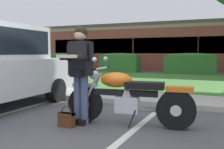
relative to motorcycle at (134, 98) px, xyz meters
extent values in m
plane|color=#4C4C51|center=(-0.63, -0.97, -0.48)|extent=(140.00, 140.00, 0.00)
cube|color=#ADA89E|center=(-0.63, 1.72, -0.42)|extent=(60.00, 0.20, 0.12)
cube|color=#ADA89E|center=(-0.63, 2.57, -0.44)|extent=(60.00, 1.50, 0.08)
cube|color=#3D752D|center=(-0.63, 7.24, -0.45)|extent=(60.00, 7.84, 0.06)
cube|color=silver|center=(0.09, -0.77, -0.48)|extent=(0.17, 4.40, 0.01)
cylinder|color=black|center=(-0.88, -0.11, -0.16)|extent=(0.65, 0.17, 0.64)
cylinder|color=silver|center=(-0.88, -0.11, -0.16)|extent=(0.19, 0.14, 0.18)
cylinder|color=black|center=(0.71, 0.08, -0.16)|extent=(0.66, 0.25, 0.64)
cylinder|color=silver|center=(0.71, 0.08, -0.16)|extent=(0.20, 0.22, 0.18)
cube|color=silver|center=(-0.88, -0.11, 0.19)|extent=(0.45, 0.19, 0.06)
cube|color=orange|center=(0.76, 0.08, 0.18)|extent=(0.46, 0.25, 0.08)
cylinder|color=silver|center=(-0.74, -0.17, 0.12)|extent=(0.31, 0.08, 0.58)
cylinder|color=silver|center=(-0.76, -0.01, 0.12)|extent=(0.31, 0.08, 0.58)
sphere|color=silver|center=(-0.71, -0.09, 0.38)|extent=(0.17, 0.17, 0.17)
cylinder|color=silver|center=(-0.57, -0.07, 0.50)|extent=(0.11, 0.72, 0.03)
cylinder|color=black|center=(-0.53, -0.43, 0.50)|extent=(0.06, 0.10, 0.04)
cylinder|color=black|center=(-0.61, 0.29, 0.50)|extent=(0.06, 0.10, 0.04)
sphere|color=silver|center=(-0.56, -0.37, 0.66)|extent=(0.08, 0.08, 0.08)
sphere|color=silver|center=(-0.63, 0.23, 0.66)|extent=(0.08, 0.08, 0.08)
cube|color=black|center=(-0.14, -0.02, 0.08)|extent=(1.10, 0.23, 0.10)
ellipsoid|color=orange|center=(-0.31, -0.04, 0.30)|extent=(0.59, 0.38, 0.26)
cube|color=black|center=(0.19, 0.02, 0.22)|extent=(0.67, 0.35, 0.12)
cube|color=silver|center=(-0.11, -0.02, -0.12)|extent=(0.42, 0.28, 0.28)
cylinder|color=silver|center=(-0.14, -0.02, 0.04)|extent=(0.19, 0.14, 0.21)
cylinder|color=silver|center=(-0.07, -0.01, 0.04)|extent=(0.19, 0.14, 0.21)
cylinder|color=silver|center=(0.24, 0.17, -0.22)|extent=(0.61, 0.15, 0.08)
cylinder|color=silver|center=(0.44, 0.19, -0.22)|extent=(0.61, 0.15, 0.08)
cylinder|color=black|center=(0.03, -0.16, -0.33)|extent=(0.11, 0.13, 0.30)
cube|color=black|center=(-0.81, -0.30, -0.43)|extent=(0.12, 0.25, 0.10)
cube|color=black|center=(-0.95, -0.29, -0.43)|extent=(0.12, 0.25, 0.10)
cylinder|color=#47567A|center=(-0.80, -0.28, -0.05)|extent=(0.14, 0.14, 0.86)
cylinder|color=#47567A|center=(-0.94, -0.27, -0.05)|extent=(0.14, 0.14, 0.86)
cube|color=black|center=(-0.87, -0.27, 0.67)|extent=(0.39, 0.24, 0.58)
cube|color=black|center=(-0.87, -0.27, 0.94)|extent=(0.31, 0.22, 0.06)
sphere|color=tan|center=(-0.87, -0.27, 1.08)|extent=(0.21, 0.21, 0.21)
sphere|color=black|center=(-0.87, -0.26, 1.11)|extent=(0.23, 0.23, 0.23)
cube|color=black|center=(-0.88, -0.40, 0.42)|extent=(0.23, 0.11, 0.12)
cylinder|color=black|center=(-0.72, -0.44, 0.69)|extent=(0.11, 0.34, 0.09)
cylinder|color=black|center=(-1.04, -0.42, 0.69)|extent=(0.11, 0.34, 0.09)
cylinder|color=black|center=(-0.66, -0.31, 0.77)|extent=(0.10, 0.10, 0.28)
cylinder|color=black|center=(-1.10, -0.28, 0.77)|extent=(0.10, 0.10, 0.28)
cube|color=beige|center=(-0.89, -0.57, 0.71)|extent=(0.34, 0.34, 0.05)
cube|color=#562D19|center=(-1.01, -0.54, -0.36)|extent=(0.28, 0.12, 0.24)
cube|color=#562D19|center=(-1.01, -0.55, -0.26)|extent=(0.28, 0.13, 0.04)
torus|color=#562D19|center=(-1.01, -0.54, -0.22)|extent=(0.20, 0.02, 0.20)
cube|color=black|center=(-2.53, -0.32, 1.00)|extent=(0.11, 2.73, 0.55)
cube|color=black|center=(-3.40, 0.89, 0.96)|extent=(1.56, 0.28, 0.51)
cube|color=black|center=(-3.43, 2.20, -0.08)|extent=(1.90, 0.15, 0.20)
cylinder|color=black|center=(-4.30, 1.25, -0.18)|extent=(0.26, 0.61, 0.60)
cylinder|color=black|center=(-2.52, 1.29, -0.18)|extent=(0.26, 0.61, 0.60)
cube|color=#336B2D|center=(-9.10, 11.35, 0.07)|extent=(3.16, 0.90, 1.10)
ellipsoid|color=#336B2D|center=(-9.10, 11.35, 0.62)|extent=(3.00, 0.84, 0.28)
cube|color=#336B2D|center=(-4.74, 11.35, 0.07)|extent=(2.49, 0.90, 1.10)
ellipsoid|color=#336B2D|center=(-4.74, 11.35, 0.62)|extent=(2.36, 0.84, 0.28)
cube|color=#336B2D|center=(-0.39, 11.35, 0.07)|extent=(2.87, 0.90, 1.10)
ellipsoid|color=#336B2D|center=(-0.39, 11.35, 0.62)|extent=(2.73, 0.84, 0.28)
cube|color=brown|center=(-0.17, 17.93, 1.13)|extent=(26.23, 8.57, 3.21)
cube|color=#998466|center=(-0.17, 13.68, 2.61)|extent=(26.23, 0.10, 0.24)
cube|color=#4C4742|center=(-0.17, 17.93, 2.83)|extent=(26.50, 8.66, 0.20)
cube|color=#1E282D|center=(-0.17, 13.67, 1.29)|extent=(22.30, 0.06, 1.10)
cube|color=brown|center=(-9.09, 13.66, 1.29)|extent=(0.08, 0.04, 1.20)
cube|color=brown|center=(-4.63, 13.66, 1.29)|extent=(0.08, 0.04, 1.20)
cube|color=brown|center=(-0.17, 13.66, 1.29)|extent=(0.08, 0.04, 1.20)
camera|label=1|loc=(1.40, -4.18, 0.76)|focal=41.73mm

